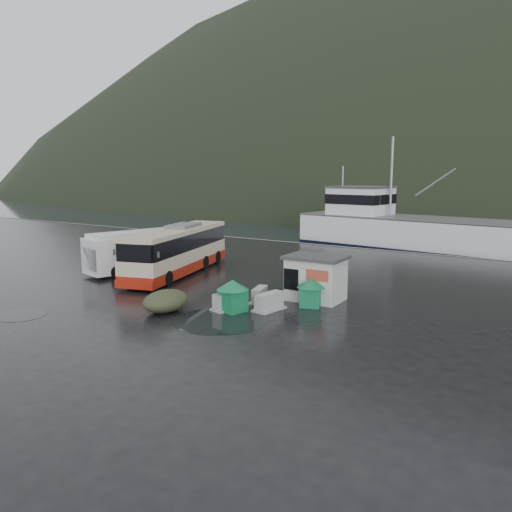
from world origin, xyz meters
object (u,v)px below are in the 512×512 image
Objects in this scene: dome_tent at (166,311)px; jersey_barrier_b at (228,309)px; white_van at (136,272)px; jersey_barrier_c at (269,310)px; jersey_barrier_a at (260,302)px; coach_bus at (179,273)px; ticket_kiosk at (315,300)px; fishing_trawler at (421,240)px; waste_bin_left at (233,311)px; waste_bin_right at (311,306)px.

jersey_barrier_b is (2.29, 1.85, 0.00)m from dome_tent.
dome_tent reaches higher than jersey_barrier_b.
white_van is 2.54× the size of dome_tent.
white_van is 12.54m from jersey_barrier_c.
coach_bus is at bearing 158.66° from jersey_barrier_a.
ticket_kiosk is at bearing 49.41° from dome_tent.
jersey_barrier_a is (-2.15, -1.93, 0.00)m from ticket_kiosk.
jersey_barrier_a is 0.90× the size of jersey_barrier_c.
jersey_barrier_c is (3.96, 2.82, 0.00)m from dome_tent.
jersey_barrier_a is at bearing -83.59° from fishing_trawler.
white_van is 11.65m from waste_bin_left.
waste_bin_left is 30.77m from fishing_trawler.
waste_bin_right reaches higher than jersey_barrier_a.
waste_bin_right is at bearing 15.00° from jersey_barrier_a.
waste_bin_right is at bearing 46.97° from waste_bin_left.
jersey_barrier_b is at bearing -138.52° from waste_bin_right.
jersey_barrier_a is at bearing 76.21° from jersey_barrier_b.
jersey_barrier_c is at bearing -128.32° from waste_bin_right.
ticket_kiosk is at bearing 13.06° from white_van.
fishing_trawler reaches higher than ticket_kiosk.
jersey_barrier_c is 0.06× the size of fishing_trawler.
white_van is 2.20× the size of ticket_kiosk.
ticket_kiosk is at bearing 55.97° from jersey_barrier_b.
ticket_kiosk reaches higher than dome_tent.
waste_bin_left is at bearing -7.50° from white_van.
dome_tent is at bearing -139.63° from waste_bin_right.
waste_bin_right is at bearing -75.15° from ticket_kiosk.
coach_bus is 8.98m from jersey_barrier_a.
jersey_barrier_c is at bearing -81.28° from fishing_trawler.
jersey_barrier_a is (8.36, -3.27, 0.00)m from coach_bus.
waste_bin_right is at bearing 51.68° from jersey_barrier_c.
waste_bin_left is 1.10× the size of waste_bin_right.
waste_bin_left reaches higher than jersey_barrier_a.
white_van is at bearing 177.99° from ticket_kiosk.
fishing_trawler is (-2.32, 27.95, 0.00)m from waste_bin_right.
coach_bus is at bearing 146.74° from waste_bin_left.
white_van is 4.68× the size of waste_bin_right.
waste_bin_right is at bearing -78.45° from fishing_trawler.
jersey_barrier_b is 0.98× the size of jersey_barrier_c.
white_van is 28.84m from fishing_trawler.
ticket_kiosk reaches higher than jersey_barrier_b.
white_van is at bearing 144.42° from dome_tent.
fishing_trawler is at bearing 92.66° from ticket_kiosk.
waste_bin_left is at bearing -120.61° from ticket_kiosk.
white_van reaches higher than jersey_barrier_a.
dome_tent is at bearing -22.02° from white_van.
coach_bus is at bearing 171.22° from ticket_kiosk.
coach_bus is 0.39× the size of fishing_trawler.
waste_bin_right is 0.92× the size of jersey_barrier_a.
ticket_kiosk is at bearing -23.67° from coach_bus.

